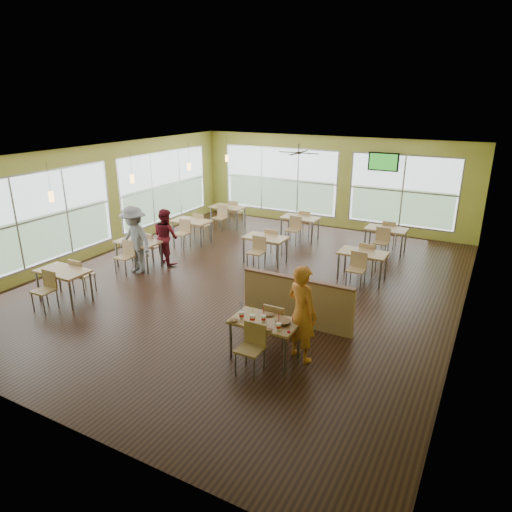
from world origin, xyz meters
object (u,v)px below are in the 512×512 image
half_wall_divider (297,301)px  food_basket (283,322)px  main_table (265,326)px  man_plaid (302,313)px

half_wall_divider → food_basket: bearing=-76.6°
main_table → food_basket: main_table is taller
main_table → man_plaid: 0.70m
food_basket → main_table: bearing=-173.7°
half_wall_divider → man_plaid: (0.58, -1.16, 0.37)m
main_table → man_plaid: (0.58, 0.29, 0.27)m
man_plaid → food_basket: man_plaid is taller
main_table → half_wall_divider: size_ratio=0.63×
half_wall_divider → man_plaid: man_plaid is taller
main_table → food_basket: 0.37m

